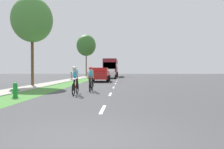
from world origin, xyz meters
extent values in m
plane|color=#424244|center=(0.00, 20.00, 0.00)|extent=(120.00, 120.00, 0.00)
cube|color=#478438|center=(-4.62, 20.00, 0.00)|extent=(1.99, 70.00, 0.01)
cube|color=#9E998E|center=(-6.53, 20.00, 0.00)|extent=(1.84, 70.00, 0.10)
cube|color=white|center=(0.00, 3.64, 0.00)|extent=(0.12, 1.80, 0.01)
cube|color=white|center=(0.00, 8.73, 0.00)|extent=(0.12, 1.80, 0.01)
cube|color=white|center=(0.00, 13.82, 0.00)|extent=(0.12, 1.80, 0.01)
cube|color=white|center=(0.00, 18.91, 0.00)|extent=(0.12, 1.80, 0.01)
cube|color=white|center=(0.00, 24.00, 0.00)|extent=(0.12, 1.80, 0.01)
cube|color=white|center=(0.00, 29.09, 0.00)|extent=(0.12, 1.80, 0.01)
cube|color=white|center=(0.00, 34.18, 0.00)|extent=(0.12, 1.80, 0.01)
cube|color=white|center=(0.00, 39.27, 0.00)|extent=(0.12, 1.80, 0.01)
cube|color=white|center=(0.00, 44.36, 0.00)|extent=(0.12, 1.80, 0.01)
cube|color=white|center=(0.00, 49.45, 0.00)|extent=(0.12, 1.80, 0.01)
cylinder|color=#1E8C33|center=(-4.62, 6.83, 0.03)|extent=(0.28, 0.28, 0.06)
cylinder|color=#1E8C33|center=(-4.62, 6.83, 0.34)|extent=(0.22, 0.22, 0.55)
sphere|color=#1E8C33|center=(-4.62, 6.83, 0.66)|extent=(0.21, 0.21, 0.21)
cylinder|color=#1E8C33|center=(-4.78, 6.83, 0.39)|extent=(0.12, 0.09, 0.09)
cylinder|color=#1E8C33|center=(-4.46, 6.83, 0.39)|extent=(0.12, 0.09, 0.09)
cylinder|color=#1E8C33|center=(-4.62, 6.66, 0.31)|extent=(0.11, 0.14, 0.11)
torus|color=black|center=(-1.93, 8.91, 0.34)|extent=(0.06, 0.68, 0.68)
torus|color=black|center=(-1.93, 7.87, 0.34)|extent=(0.06, 0.68, 0.68)
cylinder|color=maroon|center=(-1.93, 8.29, 0.52)|extent=(0.04, 0.59, 0.43)
cylinder|color=maroon|center=(-1.93, 8.57, 0.62)|extent=(0.04, 0.04, 0.55)
cylinder|color=maroon|center=(-1.93, 8.34, 0.85)|extent=(0.03, 0.55, 0.03)
cylinder|color=black|center=(-1.93, 7.89, 0.86)|extent=(0.42, 0.02, 0.02)
ellipsoid|color=#26A5CC|center=(-1.93, 8.41, 1.18)|extent=(0.30, 0.54, 0.63)
sphere|color=tan|center=(-1.93, 8.13, 1.42)|extent=(0.20, 0.20, 0.20)
ellipsoid|color=white|center=(-1.93, 8.13, 1.50)|extent=(0.24, 0.28, 0.16)
cylinder|color=tan|center=(-2.09, 8.13, 1.10)|extent=(0.07, 0.26, 0.45)
cylinder|color=tan|center=(-1.77, 8.13, 1.10)|extent=(0.07, 0.26, 0.45)
cylinder|color=black|center=(-2.03, 8.49, 0.52)|extent=(0.10, 0.30, 0.60)
cylinder|color=black|center=(-1.83, 8.44, 0.62)|extent=(0.10, 0.25, 0.61)
torus|color=black|center=(-1.32, 10.94, 0.34)|extent=(0.06, 0.68, 0.68)
torus|color=black|center=(-1.32, 9.90, 0.34)|extent=(0.06, 0.68, 0.68)
cylinder|color=#A5A8AD|center=(-1.32, 10.32, 0.52)|extent=(0.04, 0.59, 0.43)
cylinder|color=#A5A8AD|center=(-1.32, 10.60, 0.62)|extent=(0.04, 0.04, 0.55)
cylinder|color=#A5A8AD|center=(-1.32, 10.37, 0.85)|extent=(0.03, 0.55, 0.03)
cylinder|color=black|center=(-1.32, 9.92, 0.86)|extent=(0.42, 0.02, 0.02)
ellipsoid|color=#26A5CC|center=(-1.32, 10.44, 1.18)|extent=(0.30, 0.54, 0.63)
sphere|color=tan|center=(-1.32, 10.16, 1.42)|extent=(0.20, 0.20, 0.20)
ellipsoid|color=red|center=(-1.32, 10.16, 1.50)|extent=(0.24, 0.28, 0.16)
cylinder|color=tan|center=(-1.48, 10.16, 1.10)|extent=(0.07, 0.26, 0.45)
cylinder|color=tan|center=(-1.16, 10.16, 1.10)|extent=(0.07, 0.26, 0.45)
cylinder|color=black|center=(-1.42, 10.52, 0.52)|extent=(0.10, 0.30, 0.60)
cylinder|color=black|center=(-1.22, 10.47, 0.62)|extent=(0.10, 0.25, 0.61)
cube|color=red|center=(-1.93, 23.05, 0.72)|extent=(1.96, 5.10, 0.76)
cube|color=red|center=(-1.93, 22.29, 1.32)|extent=(1.80, 1.78, 0.64)
cube|color=#1E2833|center=(-1.93, 21.57, 1.30)|extent=(1.67, 0.08, 0.52)
cube|color=red|center=(-2.84, 24.07, 1.02)|extent=(0.08, 2.80, 0.40)
cube|color=red|center=(-1.03, 24.07, 1.02)|extent=(0.08, 2.80, 0.40)
cube|color=red|center=(-1.93, 25.56, 1.02)|extent=(1.80, 0.08, 0.40)
cylinder|color=black|center=(-2.91, 21.52, 0.38)|extent=(0.26, 0.76, 0.76)
cylinder|color=black|center=(-0.95, 21.52, 0.38)|extent=(0.26, 0.76, 0.76)
cylinder|color=black|center=(-2.91, 24.58, 0.38)|extent=(0.26, 0.76, 0.76)
cylinder|color=black|center=(-0.95, 24.58, 0.38)|extent=(0.26, 0.76, 0.76)
cube|color=silver|center=(-1.32, 32.38, 0.64)|extent=(1.76, 4.30, 0.76)
cube|color=silver|center=(-1.32, 32.53, 1.26)|extent=(1.55, 2.24, 0.52)
cube|color=#1E2833|center=(-1.32, 31.57, 1.24)|extent=(1.44, 0.08, 0.44)
cylinder|color=black|center=(-2.20, 31.05, 0.32)|extent=(0.22, 0.64, 0.64)
cylinder|color=black|center=(-0.44, 31.05, 0.32)|extent=(0.22, 0.64, 0.64)
cylinder|color=black|center=(-2.20, 33.72, 0.32)|extent=(0.22, 0.64, 0.64)
cylinder|color=black|center=(-0.44, 33.72, 0.32)|extent=(0.22, 0.64, 0.64)
cube|color=maroon|center=(-1.63, 43.34, 1.93)|extent=(2.50, 11.60, 3.10)
cube|color=#1E2833|center=(-1.63, 43.34, 2.33)|extent=(2.52, 10.67, 0.64)
cube|color=#1E2833|center=(-1.63, 37.57, 2.18)|extent=(2.25, 0.06, 1.20)
cylinder|color=black|center=(-2.88, 39.57, 0.48)|extent=(0.28, 0.96, 0.96)
cylinder|color=black|center=(-0.38, 39.57, 0.48)|extent=(0.28, 0.96, 0.96)
cylinder|color=black|center=(-2.88, 46.53, 0.48)|extent=(0.28, 0.96, 0.96)
cylinder|color=black|center=(-0.38, 46.53, 0.48)|extent=(0.28, 0.96, 0.96)
cylinder|color=brown|center=(-7.23, 15.70, 2.18)|extent=(0.24, 0.24, 4.36)
ellipsoid|color=#478438|center=(-7.23, 15.70, 5.79)|extent=(3.57, 3.57, 3.93)
cylinder|color=brown|center=(-7.44, 47.68, 2.59)|extent=(0.24, 0.24, 5.19)
ellipsoid|color=#38722D|center=(-7.44, 47.68, 6.92)|extent=(4.33, 4.33, 4.76)
camera|label=1|loc=(0.68, -4.46, 1.38)|focal=37.36mm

